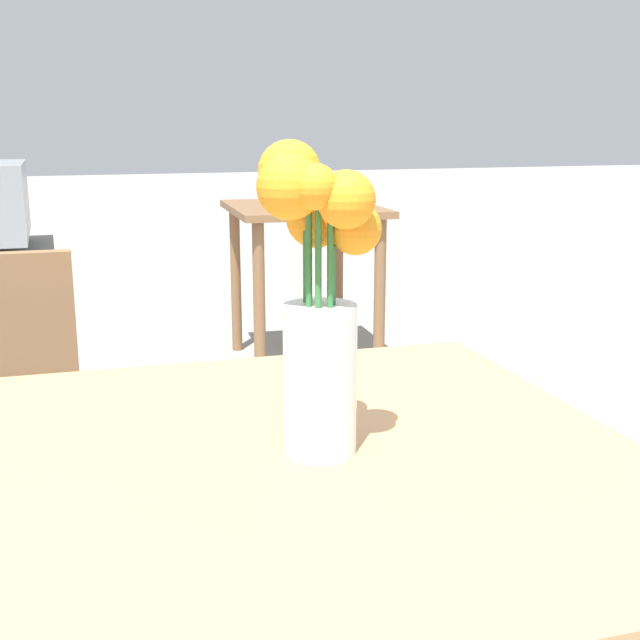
{
  "coord_description": "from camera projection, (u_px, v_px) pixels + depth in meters",
  "views": [
    {
      "loc": [
        -0.25,
        -0.79,
        1.07
      ],
      "look_at": [
        0.05,
        -0.01,
        0.87
      ],
      "focal_mm": 45.0,
      "sensor_mm": 36.0,
      "label": 1
    }
  ],
  "objects": [
    {
      "name": "table_front",
      "position": [
        272.0,
        545.0,
        0.91
      ],
      "size": [
        0.88,
        0.84,
        0.72
      ],
      "color": "tan",
      "rests_on": "ground_plane"
    },
    {
      "name": "flower_vase",
      "position": [
        317.0,
        301.0,
        0.86
      ],
      "size": [
        0.14,
        0.14,
        0.34
      ],
      "color": "silver",
      "rests_on": "table_front"
    },
    {
      "name": "table_back",
      "position": [
        303.0,
        235.0,
        3.63
      ],
      "size": [
        0.73,
        0.85,
        0.74
      ],
      "color": "brown",
      "rests_on": "ground_plane"
    }
  ]
}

